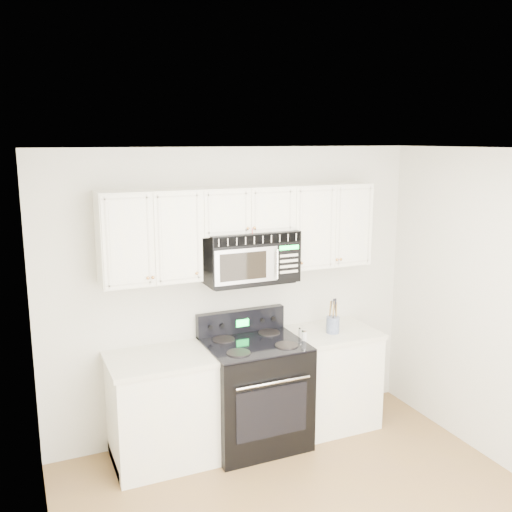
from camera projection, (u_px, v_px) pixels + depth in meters
room at (338, 359)px, 3.60m from camera, size 3.51×3.51×2.61m
base_cabinet_left at (162, 412)px, 4.76m from camera, size 0.86×0.65×0.92m
base_cabinet_right at (328, 381)px, 5.38m from camera, size 0.86×0.65×0.92m
range at (254, 391)px, 5.03m from camera, size 0.84×0.76×1.14m
upper_cabinets at (243, 226)px, 4.90m from camera, size 2.44×0.37×0.75m
microwave at (249, 256)px, 4.93m from camera, size 0.80×0.45×0.44m
utensil_crock at (333, 324)px, 5.22m from camera, size 0.12×0.12×0.32m
shaker_salt at (304, 336)px, 4.99m from camera, size 0.05×0.05×0.11m
shaker_pepper at (301, 332)px, 5.11m from camera, size 0.04×0.04×0.09m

